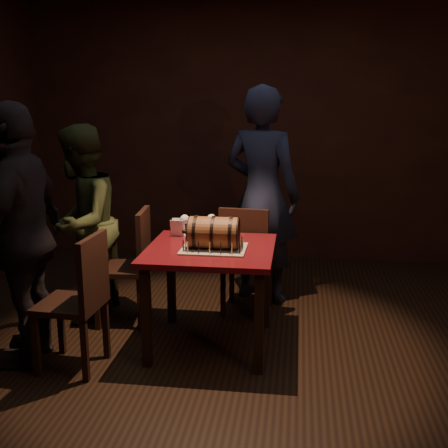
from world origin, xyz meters
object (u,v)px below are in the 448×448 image
object	(u,v)px
wine_glass_mid	(212,220)
wine_glass_left	(185,220)
pub_table	(211,262)
chair_back	(246,255)
chair_left_front	(81,295)
person_back	(262,195)
wine_glass_right	(229,223)
chair_left_rear	(132,260)
person_left_front	(23,236)
barrel_cake	(214,233)
person_left_rear	(82,224)
pint_of_ale	(198,231)

from	to	relation	value
wine_glass_mid	wine_glass_left	bearing A→B (deg)	-167.26
pub_table	chair_back	bearing A→B (deg)	72.19
chair_left_front	person_back	distance (m)	1.89
wine_glass_right	chair_left_front	bearing A→B (deg)	-140.15
person_back	chair_left_rear	bearing A→B (deg)	55.42
chair_left_front	person_left_front	distance (m)	0.56
barrel_cake	person_left_rear	world-z (taller)	person_left_rear
wine_glass_mid	chair_left_front	world-z (taller)	chair_left_front
pint_of_ale	chair_back	xyz separation A→B (m)	(0.32, 0.43, -0.30)
chair_left_front	pint_of_ale	bearing A→B (deg)	43.54
pint_of_ale	chair_left_rear	xyz separation A→B (m)	(-0.57, 0.16, -0.30)
person_back	person_left_front	bearing A→B (deg)	63.44
wine_glass_right	chair_left_rear	bearing A→B (deg)	175.78
chair_left_front	wine_glass_left	bearing A→B (deg)	55.09
pint_of_ale	person_left_front	size ratio (longest dim) A/B	0.08
barrel_cake	person_left_rear	xyz separation A→B (m)	(-1.14, 0.45, -0.08)
pub_table	barrel_cake	xyz separation A→B (m)	(0.03, -0.05, 0.23)
chair_left_front	person_back	xyz separation A→B (m)	(1.09, 1.49, 0.42)
person_left_rear	person_left_front	world-z (taller)	person_left_front
person_left_rear	barrel_cake	bearing A→B (deg)	68.06
person_left_rear	wine_glass_mid	bearing A→B (deg)	87.83
chair_back	person_left_rear	world-z (taller)	person_left_rear
pub_table	wine_glass_mid	xyz separation A→B (m)	(-0.05, 0.37, 0.23)
person_left_rear	chair_left_front	bearing A→B (deg)	19.90
chair_back	pint_of_ale	bearing A→B (deg)	-126.41
wine_glass_left	chair_left_rear	xyz separation A→B (m)	(-0.44, 0.02, -0.35)
wine_glass_left	person_left_front	size ratio (longest dim) A/B	0.09
person_back	pint_of_ale	bearing A→B (deg)	84.51
wine_glass_right	barrel_cake	bearing A→B (deg)	-101.28
pint_of_ale	person_back	size ratio (longest dim) A/B	0.08
chair_back	chair_left_rear	size ratio (longest dim) A/B	1.00
chair_left_rear	person_back	bearing A→B (deg)	34.71
wine_glass_left	wine_glass_mid	xyz separation A→B (m)	(0.20, 0.05, -0.00)
person_left_front	pint_of_ale	bearing A→B (deg)	114.98
wine_glass_mid	person_left_front	bearing A→B (deg)	-147.79
pint_of_ale	chair_left_front	size ratio (longest dim) A/B	0.16
chair_back	person_back	world-z (taller)	person_back
pub_table	wine_glass_left	world-z (taller)	wine_glass_left
pint_of_ale	chair_left_rear	distance (m)	0.66
wine_glass_left	wine_glass_right	xyz separation A→B (m)	(0.35, -0.03, 0.00)
wine_glass_right	chair_left_rear	distance (m)	0.86
barrel_cake	pint_of_ale	size ratio (longest dim) A/B	2.68
person_left_front	pub_table	bearing A→B (deg)	105.24
chair_back	chair_left_front	distance (m)	1.46
wine_glass_left	chair_back	bearing A→B (deg)	32.91
chair_left_front	person_left_rear	size ratio (longest dim) A/B	0.59
person_left_rear	person_left_front	distance (m)	0.78
pub_table	chair_left_rear	xyz separation A→B (m)	(-0.69, 0.34, -0.12)
barrel_cake	chair_back	bearing A→B (deg)	76.14
wine_glass_left	chair_back	xyz separation A→B (m)	(0.45, 0.29, -0.35)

